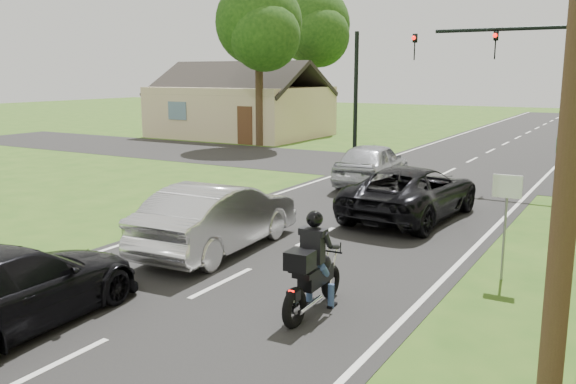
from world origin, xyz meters
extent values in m
plane|color=#2D5217|center=(0.00, 0.00, 0.00)|extent=(140.00, 140.00, 0.00)
cube|color=black|center=(0.00, 10.00, 0.01)|extent=(8.00, 100.00, 0.01)
cube|color=black|center=(0.00, 16.00, 0.01)|extent=(60.00, 7.00, 0.01)
torus|color=black|center=(2.20, 0.35, 0.32)|extent=(0.16, 0.64, 0.63)
torus|color=black|center=(2.25, -1.08, 0.32)|extent=(0.18, 0.70, 0.69)
cube|color=black|center=(2.22, -0.27, 0.61)|extent=(0.30, 0.92, 0.29)
sphere|color=black|center=(2.21, -0.03, 0.78)|extent=(0.33, 0.33, 0.33)
cube|color=black|center=(2.24, -0.60, 0.78)|extent=(0.35, 0.54, 0.10)
cube|color=#FF0C07|center=(2.26, -1.19, 0.63)|extent=(0.10, 0.03, 0.05)
cylinder|color=silver|center=(2.40, -0.79, 0.30)|extent=(0.12, 0.77, 0.09)
cylinder|color=black|center=(2.21, 0.16, 0.95)|extent=(0.60, 0.06, 0.03)
cube|color=black|center=(2.25, -0.89, 1.07)|extent=(0.44, 0.40, 0.31)
cube|color=black|center=(2.23, -0.41, 1.19)|extent=(0.39, 0.23, 0.58)
sphere|color=black|center=(2.23, -0.35, 1.64)|extent=(0.29, 0.29, 0.29)
cylinder|color=navy|center=(2.00, -0.10, 0.22)|extent=(0.12, 0.12, 0.43)
cylinder|color=navy|center=(2.43, -0.09, 0.22)|extent=(0.12, 0.12, 0.43)
imported|color=black|center=(1.39, 7.19, 0.75)|extent=(2.80, 5.48, 1.48)
imported|color=silver|center=(-1.41, 1.82, 0.80)|extent=(1.96, 4.89, 1.58)
imported|color=#B0B3B9|center=(-1.58, 11.44, 0.80)|extent=(2.32, 4.81, 1.58)
imported|color=black|center=(-1.62, -3.42, 0.69)|extent=(2.31, 4.83, 1.36)
cylinder|color=black|center=(2.50, 14.00, 5.60)|extent=(5.40, 0.14, 0.14)
imported|color=black|center=(2.00, 14.00, 5.05)|extent=(0.16, 0.36, 1.00)
imported|color=black|center=(-1.00, 14.00, 5.05)|extent=(0.16, 0.36, 1.00)
sphere|color=#FF0C07|center=(2.00, 13.82, 5.38)|extent=(0.16, 0.16, 0.16)
sphere|color=#FF0C07|center=(-1.00, 13.82, 5.38)|extent=(0.16, 0.16, 0.16)
cylinder|color=black|center=(-5.20, 18.00, 3.00)|extent=(0.20, 0.20, 6.00)
cylinder|color=slate|center=(4.70, 3.00, 1.00)|extent=(0.05, 0.05, 2.00)
cube|color=silver|center=(4.70, 2.97, 1.90)|extent=(0.55, 0.04, 0.45)
cylinder|color=slate|center=(4.90, 11.00, 1.00)|extent=(0.05, 0.05, 2.00)
cube|color=#0C591E|center=(4.90, 10.97, 1.90)|extent=(0.55, 0.04, 0.45)
cylinder|color=#332316|center=(-12.00, 20.00, 3.08)|extent=(0.44, 0.44, 6.16)
sphere|color=black|center=(-12.00, 20.00, 6.82)|extent=(4.80, 4.80, 4.80)
sphere|color=black|center=(-11.20, 19.36, 6.05)|extent=(3.84, 3.84, 3.84)
cylinder|color=#332316|center=(-14.00, 30.00, 3.36)|extent=(0.44, 0.44, 6.72)
sphere|color=black|center=(-14.00, 30.00, 7.44)|extent=(5.40, 5.40, 5.40)
sphere|color=black|center=(-13.10, 29.28, 6.60)|extent=(4.32, 4.32, 4.32)
cube|color=#C6B989|center=(-16.00, 24.00, 1.60)|extent=(10.00, 8.00, 3.20)
cube|color=black|center=(-16.00, 22.00, 3.70)|extent=(10.20, 4.00, 2.29)
cube|color=black|center=(-16.00, 26.00, 3.70)|extent=(10.20, 4.00, 2.29)
camera|label=1|loc=(6.85, -9.19, 4.05)|focal=38.00mm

